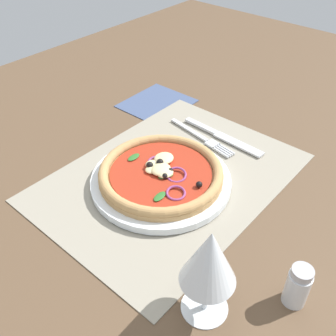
{
  "coord_description": "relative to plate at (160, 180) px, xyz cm",
  "views": [
    {
      "loc": [
        42.9,
        36.42,
        47.42
      ],
      "look_at": [
        0.84,
        0.0,
        2.76
      ],
      "focal_mm": 41.55,
      "sensor_mm": 36.0,
      "label": 1
    }
  ],
  "objects": [
    {
      "name": "pizza",
      "position": [
        -0.02,
        0.02,
        1.77
      ],
      "size": [
        22.59,
        22.59,
        2.69
      ],
      "color": "tan",
      "rests_on": "plate"
    },
    {
      "name": "wine_glass",
      "position": [
        14.98,
        21.38,
        9.03
      ],
      "size": [
        7.2,
        7.2,
        14.9
      ],
      "color": "silver",
      "rests_on": "ground_plane"
    },
    {
      "name": "pepper_shaker",
      "position": [
        6.13,
        29.87,
        2.17
      ],
      "size": [
        3.2,
        3.2,
        6.7
      ],
      "color": "silver",
      "rests_on": "ground_plane"
    },
    {
      "name": "fork",
      "position": [
        -16.5,
        -2.3,
        -0.46
      ],
      "size": [
        4.19,
        18.02,
        0.44
      ],
      "rotation": [
        0.0,
        0.0,
        1.42
      ],
      "color": "silver",
      "rests_on": "placemat"
    },
    {
      "name": "knife",
      "position": [
        -19.76,
        0.38,
        -0.43
      ],
      "size": [
        2.48,
        20.05,
        0.62
      ],
      "rotation": [
        0.0,
        0.0,
        1.53
      ],
      "color": "silver",
      "rests_on": "placemat"
    },
    {
      "name": "plate",
      "position": [
        0.0,
        0.0,
        0.0
      ],
      "size": [
        25.68,
        25.68,
        1.36
      ],
      "primitive_type": "cylinder",
      "color": "white",
      "rests_on": "placemat"
    },
    {
      "name": "napkin",
      "position": [
        -21.88,
        -20.64,
        -0.9
      ],
      "size": [
        15.89,
        14.35,
        0.36
      ],
      "primitive_type": "cube",
      "rotation": [
        0.0,
        0.0,
        0.02
      ],
      "color": "#425175",
      "rests_on": "ground_plane"
    },
    {
      "name": "ground_plane",
      "position": [
        -2.8,
        0.24,
        -2.28
      ],
      "size": [
        190.0,
        140.0,
        2.4
      ],
      "primitive_type": "cube",
      "color": "brown"
    },
    {
      "name": "placemat",
      "position": [
        -2.8,
        0.24,
        -0.88
      ],
      "size": [
        48.16,
        35.49,
        0.4
      ],
      "primitive_type": "cube",
      "color": "gray",
      "rests_on": "ground_plane"
    }
  ]
}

